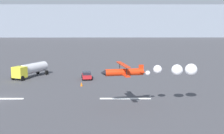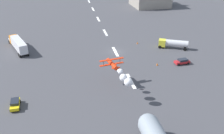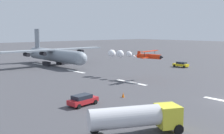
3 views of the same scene
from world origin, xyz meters
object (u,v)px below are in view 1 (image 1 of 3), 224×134
Objects in this scene: fuel_tanker_truck at (30,69)px; traffic_cone_far at (82,84)px; stunt_biplane_red at (160,71)px; airport_staff_sedan at (87,75)px.

traffic_cone_far is at bearing -38.79° from fuel_tanker_truck.
stunt_biplane_red is 33.39m from fuel_tanker_truck.
stunt_biplane_red is 1.49× the size of fuel_tanker_truck.
stunt_biplane_red is 18.98m from traffic_cone_far.
fuel_tanker_truck is 2.08× the size of airport_staff_sedan.
fuel_tanker_truck is at bearing 136.40° from stunt_biplane_red.
stunt_biplane_red reaches higher than traffic_cone_far.
fuel_tanker_truck reaches higher than airport_staff_sedan.
fuel_tanker_truck reaches higher than traffic_cone_far.
stunt_biplane_red reaches higher than airport_staff_sedan.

